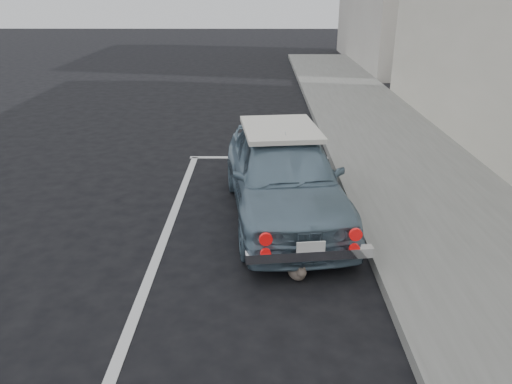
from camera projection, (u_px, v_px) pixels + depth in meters
sidewalk at (494, 273)px, 5.90m from camera, size 2.80×40.00×0.15m
pline_front at (264, 158)px, 10.11m from camera, size 3.00×0.12×0.01m
pline_side at (164, 238)px, 6.88m from camera, size 0.12×7.00×0.01m
retro_coupe at (284, 174)px, 7.32m from camera, size 2.00×4.03×1.32m
cat at (297, 271)px, 5.88m from camera, size 0.29×0.41×0.23m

